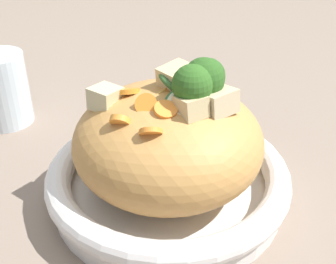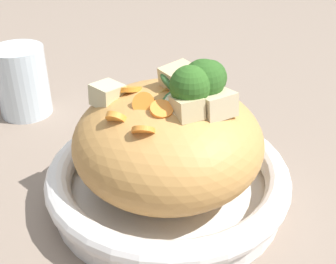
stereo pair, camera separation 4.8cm
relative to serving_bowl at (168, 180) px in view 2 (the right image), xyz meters
The scene contains 8 objects.
ground_plane 0.02m from the serving_bowl, ahead, with size 3.00×3.00×0.00m, color gray.
serving_bowl is the anchor object (origin of this frame).
noodle_heap 0.05m from the serving_bowl, 69.90° to the right, with size 0.21×0.21×0.12m.
broccoli_florets 0.13m from the serving_bowl, 89.68° to the right, with size 0.08×0.06×0.05m.
carrot_coins 0.11m from the serving_bowl, 135.42° to the left, with size 0.11×0.09×0.03m.
zucchini_slices 0.11m from the serving_bowl, 98.53° to the right, with size 0.09×0.06×0.03m.
chicken_chunks 0.11m from the serving_bowl, 94.54° to the right, with size 0.09×0.16×0.04m.
drinking_glass 0.31m from the serving_bowl, 57.85° to the left, with size 0.08×0.08×0.11m.
Camera 2 is at (-0.40, -0.08, 0.34)m, focal length 47.02 mm.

